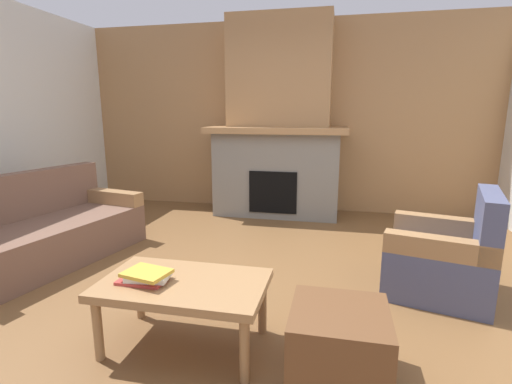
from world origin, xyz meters
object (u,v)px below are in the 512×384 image
(armchair, at_px, (445,258))
(coffee_table, at_px, (184,289))
(fireplace, at_px, (278,132))
(couch, at_px, (44,232))
(ottoman, at_px, (338,344))

(armchair, relative_size, coffee_table, 0.93)
(fireplace, xyz_separation_m, couch, (-1.93, -2.26, -0.88))
(coffee_table, relative_size, ottoman, 1.92)
(fireplace, distance_m, ottoman, 3.62)
(fireplace, relative_size, coffee_table, 2.70)
(couch, bearing_deg, fireplace, 49.58)
(ottoman, bearing_deg, armchair, 55.95)
(couch, relative_size, armchair, 2.08)
(armchair, bearing_deg, ottoman, -124.05)
(armchair, bearing_deg, fireplace, 128.05)
(armchair, height_order, ottoman, armchair)
(coffee_table, height_order, ottoman, coffee_table)
(fireplace, distance_m, armchair, 2.89)
(armchair, xyz_separation_m, ottoman, (-0.82, -1.21, -0.09))
(coffee_table, bearing_deg, couch, 151.75)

